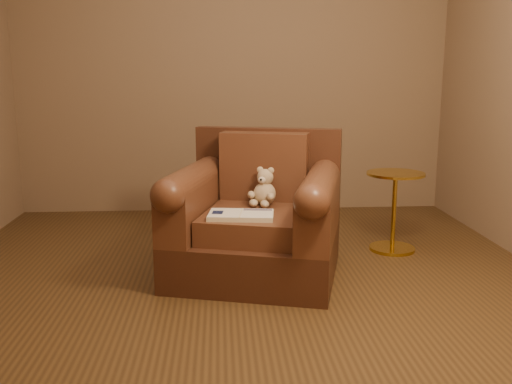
{
  "coord_description": "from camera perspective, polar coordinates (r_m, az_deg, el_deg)",
  "views": [
    {
      "loc": [
        -0.14,
        -3.4,
        1.3
      ],
      "look_at": [
        0.09,
        0.1,
        0.56
      ],
      "focal_mm": 40.0,
      "sensor_mm": 36.0,
      "label": 1
    }
  ],
  "objects": [
    {
      "name": "floor",
      "position": [
        3.64,
        -1.34,
        -9.06
      ],
      "size": [
        4.0,
        4.0,
        0.0
      ],
      "primitive_type": "plane",
      "color": "#4E351B",
      "rests_on": "ground"
    },
    {
      "name": "teddy_bear",
      "position": [
        3.76,
        0.79,
        0.15
      ],
      "size": [
        0.19,
        0.22,
        0.26
      ],
      "rotation": [
        0.0,
        0.0,
        -0.48
      ],
      "color": "#C5AC8A",
      "rests_on": "armchair"
    },
    {
      "name": "guidebook",
      "position": [
        3.45,
        -1.51,
        -2.33
      ],
      "size": [
        0.42,
        0.28,
        0.03
      ],
      "rotation": [
        0.0,
        0.0,
        -0.12
      ],
      "color": "beige",
      "rests_on": "armchair"
    },
    {
      "name": "armchair",
      "position": [
        3.73,
        0.09,
        -2.82
      ],
      "size": [
        1.24,
        1.21,
        0.92
      ],
      "rotation": [
        0.0,
        0.0,
        -0.27
      ],
      "color": "#412315",
      "rests_on": "floor"
    },
    {
      "name": "side_table",
      "position": [
        4.32,
        13.63,
        -1.64
      ],
      "size": [
        0.42,
        0.42,
        0.59
      ],
      "color": "gold",
      "rests_on": "floor"
    }
  ]
}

